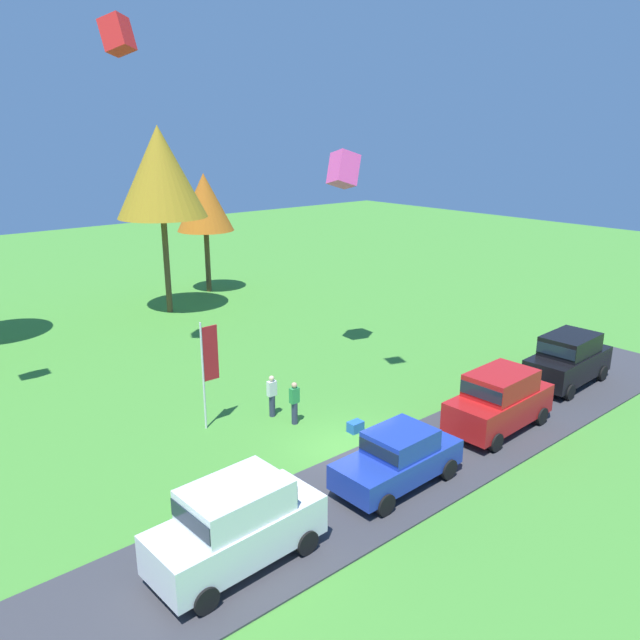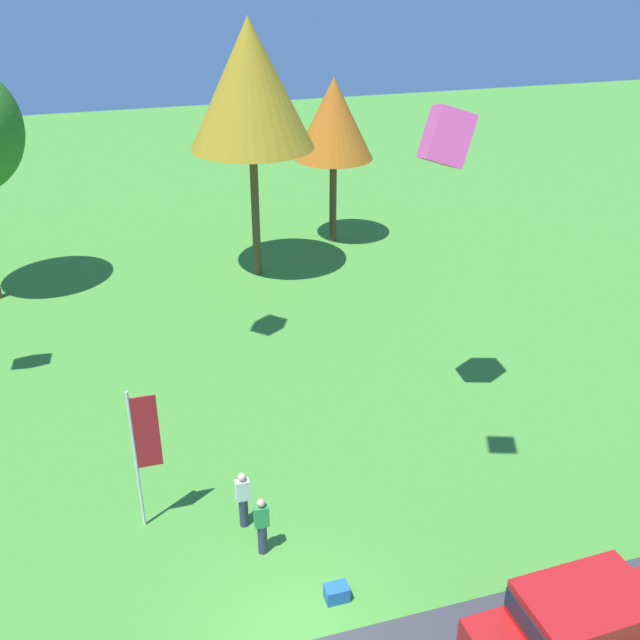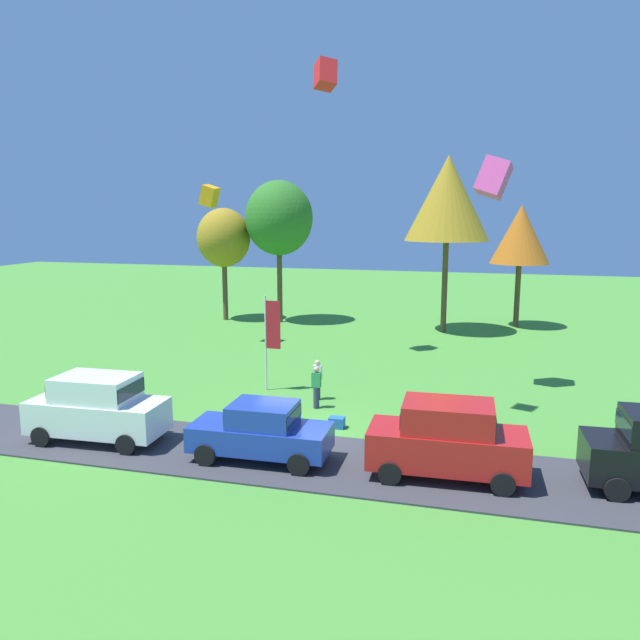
# 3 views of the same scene
# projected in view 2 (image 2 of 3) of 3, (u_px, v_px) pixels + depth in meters

# --- Properties ---
(ground_plane) EXTENTS (120.00, 120.00, 0.00)m
(ground_plane) POSITION_uv_depth(u_px,v_px,m) (297.00, 639.00, 16.72)
(ground_plane) COLOR #478E33
(car_suv_by_flagpole) EXTENTS (4.66, 2.17, 2.28)m
(car_suv_by_flagpole) POSITION_uv_depth(u_px,v_px,m) (580.00, 632.00, 15.33)
(car_suv_by_flagpole) COLOR red
(car_suv_by_flagpole) RESTS_ON ground
(person_beside_suv) EXTENTS (0.36, 0.24, 1.71)m
(person_beside_suv) POSITION_uv_depth(u_px,v_px,m) (243.00, 499.00, 19.57)
(person_beside_suv) COLOR #2D334C
(person_beside_suv) RESTS_ON ground
(person_on_lawn) EXTENTS (0.36, 0.24, 1.71)m
(person_on_lawn) POSITION_uv_depth(u_px,v_px,m) (262.00, 525.00, 18.70)
(person_on_lawn) COLOR #2D334C
(person_on_lawn) RESTS_ON ground
(tree_lone_near) EXTENTS (5.31, 5.31, 11.21)m
(tree_lone_near) POSITION_uv_depth(u_px,v_px,m) (250.00, 85.00, 30.97)
(tree_lone_near) COLOR brown
(tree_lone_near) RESTS_ON ground
(tree_right_of_center) EXTENTS (3.87, 3.87, 8.17)m
(tree_right_of_center) POSITION_uv_depth(u_px,v_px,m) (334.00, 119.00, 35.83)
(tree_right_of_center) COLOR brown
(tree_right_of_center) RESTS_ON ground
(flag_banner) EXTENTS (0.71, 0.08, 4.21)m
(flag_banner) POSITION_uv_depth(u_px,v_px,m) (143.00, 442.00, 18.82)
(flag_banner) COLOR silver
(flag_banner) RESTS_ON ground
(cooler_box) EXTENTS (0.56, 0.40, 0.40)m
(cooler_box) POSITION_uv_depth(u_px,v_px,m) (337.00, 593.00, 17.64)
(cooler_box) COLOR blue
(cooler_box) RESTS_ON ground
(kite_box_trailing_tail) EXTENTS (1.60, 1.46, 1.89)m
(kite_box_trailing_tail) POSITION_uv_depth(u_px,v_px,m) (447.00, 137.00, 20.31)
(kite_box_trailing_tail) COLOR #EA4C9E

